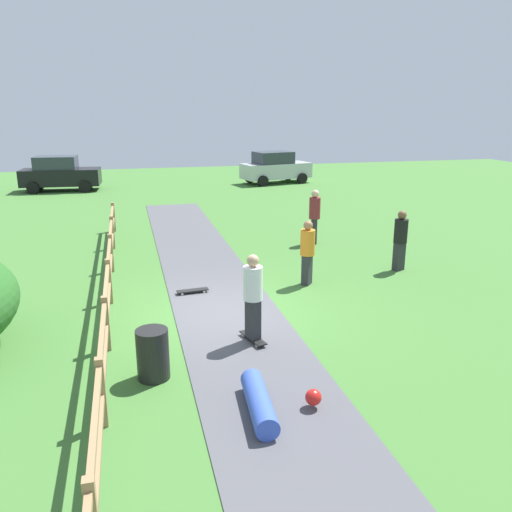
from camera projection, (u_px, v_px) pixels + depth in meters
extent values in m
plane|color=#427533|center=(227.00, 313.00, 11.89)|extent=(60.00, 60.00, 0.00)
cube|color=#515156|center=(227.00, 312.00, 11.89)|extent=(2.40, 28.00, 0.02)
cube|color=#997A51|center=(102.00, 392.00, 7.54)|extent=(0.12, 0.12, 1.10)
cube|color=#997A51|center=(106.00, 323.00, 9.94)|extent=(0.12, 0.12, 1.10)
cube|color=#997A51|center=(109.00, 281.00, 12.33)|extent=(0.12, 0.12, 1.10)
cube|color=#997A51|center=(111.00, 253.00, 14.73)|extent=(0.12, 0.12, 1.10)
cube|color=#997A51|center=(112.00, 232.00, 17.13)|extent=(0.12, 0.12, 1.10)
cube|color=#997A51|center=(113.00, 217.00, 19.52)|extent=(0.12, 0.12, 1.10)
cube|color=#997A51|center=(108.00, 302.00, 11.15)|extent=(0.08, 18.00, 0.09)
cube|color=#997A51|center=(106.00, 283.00, 11.02)|extent=(0.08, 18.00, 0.09)
cylinder|color=black|center=(153.00, 354.00, 8.92)|extent=(0.56, 0.56, 0.90)
cube|color=black|center=(253.00, 338.00, 10.39)|extent=(0.41, 0.82, 0.02)
cylinder|color=silver|center=(243.00, 335.00, 10.60)|extent=(0.05, 0.07, 0.06)
cylinder|color=silver|center=(250.00, 334.00, 10.68)|extent=(0.05, 0.07, 0.06)
cylinder|color=silver|center=(257.00, 346.00, 10.14)|extent=(0.05, 0.07, 0.06)
cylinder|color=silver|center=(263.00, 344.00, 10.21)|extent=(0.05, 0.07, 0.06)
cube|color=#2D2D33|center=(253.00, 318.00, 10.28)|extent=(0.28, 0.36, 0.81)
cylinder|color=white|center=(253.00, 283.00, 10.07)|extent=(0.47, 0.47, 0.67)
sphere|color=tan|center=(253.00, 261.00, 9.95)|extent=(0.24, 0.24, 0.24)
cylinder|color=blue|center=(259.00, 402.00, 7.92)|extent=(0.47, 1.51, 0.36)
sphere|color=red|center=(313.00, 397.00, 8.06)|extent=(0.26, 0.26, 0.26)
cube|color=black|center=(193.00, 290.00, 13.08)|extent=(0.81, 0.27, 0.02)
cylinder|color=silver|center=(203.00, 290.00, 13.25)|extent=(0.06, 0.04, 0.06)
cylinder|color=silver|center=(204.00, 292.00, 13.11)|extent=(0.06, 0.04, 0.06)
cylinder|color=silver|center=(181.00, 292.00, 13.07)|extent=(0.06, 0.04, 0.06)
cylinder|color=silver|center=(182.00, 294.00, 12.94)|extent=(0.06, 0.04, 0.06)
cube|color=#2D2D33|center=(307.00, 270.00, 13.70)|extent=(0.36, 0.37, 0.81)
cylinder|color=orange|center=(308.00, 242.00, 13.50)|extent=(0.54, 0.54, 0.67)
sphere|color=#9E704C|center=(308.00, 225.00, 13.37)|extent=(0.24, 0.24, 0.24)
cube|color=#2D2D33|center=(399.00, 256.00, 14.92)|extent=(0.37, 0.30, 0.81)
cylinder|color=black|center=(401.00, 231.00, 14.71)|extent=(0.49, 0.49, 0.68)
sphere|color=brown|center=(402.00, 215.00, 14.58)|extent=(0.24, 0.24, 0.24)
cube|color=#2D2D33|center=(314.00, 231.00, 17.83)|extent=(0.31, 0.37, 0.87)
cylinder|color=maroon|center=(315.00, 208.00, 17.61)|extent=(0.50, 0.50, 0.72)
sphere|color=beige|center=(315.00, 194.00, 17.47)|extent=(0.26, 0.26, 0.26)
cube|color=black|center=(61.00, 177.00, 28.95)|extent=(4.31, 1.99, 0.90)
cube|color=#2D333D|center=(56.00, 163.00, 28.70)|extent=(2.30, 1.71, 0.70)
cylinder|color=black|center=(89.00, 182.00, 30.13)|extent=(0.66, 0.28, 0.64)
cylinder|color=black|center=(85.00, 187.00, 28.47)|extent=(0.66, 0.28, 0.64)
cylinder|color=black|center=(40.00, 183.00, 29.68)|extent=(0.66, 0.28, 0.64)
cylinder|color=black|center=(33.00, 188.00, 28.02)|extent=(0.66, 0.28, 0.64)
cube|color=#B7B7BC|center=(276.00, 171.00, 31.87)|extent=(4.47, 2.56, 0.90)
cube|color=#2D333D|center=(273.00, 157.00, 31.56)|extent=(2.48, 1.99, 0.70)
cylinder|color=black|center=(288.00, 175.00, 33.33)|extent=(0.68, 0.37, 0.64)
cylinder|color=black|center=(302.00, 178.00, 31.81)|extent=(0.68, 0.37, 0.64)
cylinder|color=black|center=(250.00, 177.00, 32.17)|extent=(0.68, 0.37, 0.64)
cylinder|color=black|center=(263.00, 181.00, 30.66)|extent=(0.68, 0.37, 0.64)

